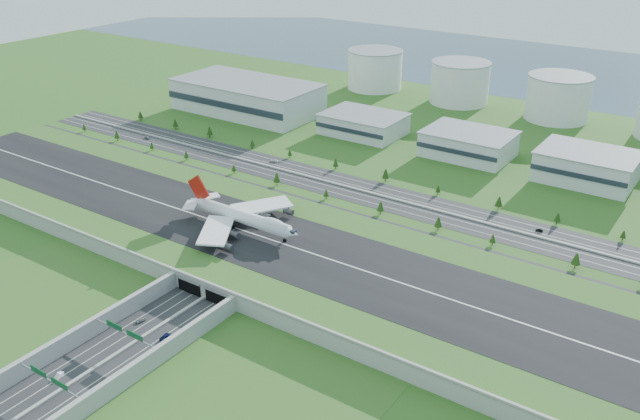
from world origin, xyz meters
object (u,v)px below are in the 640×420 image
Objects in this scene: car_4 at (147,138)px; car_5 at (539,230)px; car_0 at (141,320)px; car_7 at (274,161)px; boeing_747 at (242,217)px; car_1 at (58,376)px; car_2 at (165,337)px; fuel_tank_a at (375,70)px.

car_4 is 1.22× the size of car_5.
car_7 is at bearing 125.99° from car_0.
boeing_747 reaches higher than car_1.
fuel_tank_a is at bearing -82.77° from car_2.
car_0 is 0.88× the size of car_4.
car_2 is 207.54m from car_5.
car_7 is (-72.45, 226.15, 0.02)m from car_1.
car_4 is (-165.88, 85.51, -13.54)m from boeing_747.
boeing_747 is at bearing -81.67° from car_2.
fuel_tank_a is 322.84m from boeing_747.
car_0 is at bearing 4.79° from car_7.
car_7 reaches higher than car_5.
car_2 is at bearing 49.20° from car_1.
car_7 is (-69.93, 182.97, 0.11)m from car_0.
boeing_747 reaches higher than car_0.
car_1 reaches higher than car_5.
car_1 is 237.48m from car_7.
fuel_tank_a is 232.37m from car_4.
car_2 is at bearing 9.14° from car_7.
car_4 is 291.85m from car_5.
car_0 is 17.73m from car_2.
car_5 is at bearing 43.10° from car_1.
car_4 is at bearing -97.85° from car_7.
boeing_747 is 15.27× the size of car_4.
car_7 is (-58.15, 101.17, -13.54)m from boeing_747.
fuel_tank_a is 412.31m from car_2.
car_5 is (111.33, 224.62, -0.15)m from car_1.
car_2 is at bearing -34.06° from car_5.
fuel_tank_a is at bearing 120.93° from car_0.
fuel_tank_a is 404.88m from car_0.
boeing_747 is 126.52m from car_1.
boeing_747 is 160.93m from car_5.
car_0 is at bearing -117.78° from car_4.
car_2 is 205.00m from car_7.
car_2 is 0.99× the size of car_7.
car_4 is at bearing 153.36° from boeing_747.
fuel_tank_a is 10.15× the size of car_1.
car_1 is (2.52, -43.19, 0.08)m from car_0.
fuel_tank_a is 11.69× the size of car_0.
car_0 is at bearing -18.72° from car_2.
fuel_tank_a reaches higher than car_0.
fuel_tank_a is at bearing 108.44° from boeing_747.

